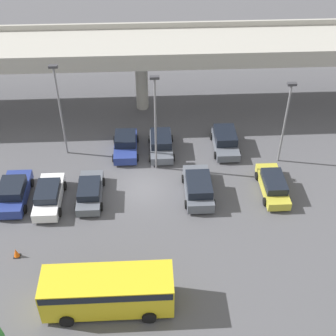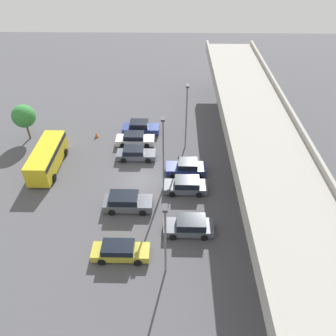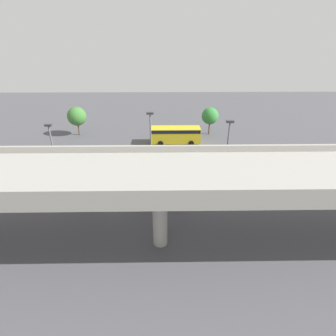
# 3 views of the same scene
# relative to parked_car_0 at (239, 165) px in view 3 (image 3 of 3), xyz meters

# --- Properties ---
(ground_plane) EXTENTS (109.37, 109.37, 0.00)m
(ground_plane) POSITION_rel_parked_car_0_xyz_m (9.74, 0.82, -0.77)
(ground_plane) COLOR #4C4C51
(highway_overpass) EXTENTS (52.19, 7.18, 7.17)m
(highway_overpass) POSITION_rel_parked_car_0_xyz_m (9.74, 12.91, 5.24)
(highway_overpass) COLOR #9E9B93
(highway_overpass) RESTS_ON ground_plane
(parked_car_0) EXTENTS (2.19, 4.75, 1.66)m
(parked_car_0) POSITION_rel_parked_car_0_xyz_m (0.00, 0.00, 0.00)
(parked_car_0) COLOR navy
(parked_car_0) RESTS_ON ground_plane
(parked_car_1) EXTENTS (2.07, 4.74, 1.52)m
(parked_car_1) POSITION_rel_parked_car_0_xyz_m (2.65, -0.46, -0.05)
(parked_car_1) COLOR silver
(parked_car_1) RESTS_ON ground_plane
(parked_car_2) EXTENTS (2.01, 4.57, 1.40)m
(parked_car_2) POSITION_rel_parked_car_0_xyz_m (5.67, -0.10, -0.10)
(parked_car_2) COLOR #515660
(parked_car_2) RESTS_ON ground_plane
(parked_car_3) EXTENTS (2.17, 4.37, 1.56)m
(parked_car_3) POSITION_rel_parked_car_0_xyz_m (8.24, 5.78, -0.05)
(parked_car_3) COLOR navy
(parked_car_3) RESTS_ON ground_plane
(parked_car_4) EXTENTS (2.14, 4.46, 1.53)m
(parked_car_4) POSITION_rel_parked_car_0_xyz_m (11.27, 5.68, -0.04)
(parked_car_4) COLOR #515660
(parked_car_4) RESTS_ON ground_plane
(parked_car_5) EXTENTS (2.25, 4.76, 1.64)m
(parked_car_5) POSITION_rel_parked_car_0_xyz_m (13.87, -0.15, 0.02)
(parked_car_5) COLOR #515660
(parked_car_5) RESTS_ON ground_plane
(parked_car_6) EXTENTS (2.19, 4.51, 1.57)m
(parked_car_6) POSITION_rel_parked_car_0_xyz_m (16.80, 5.85, -0.02)
(parked_car_6) COLOR #515660
(parked_car_6) RESTS_ON ground_plane
(parked_car_7) EXTENTS (1.97, 4.85, 1.42)m
(parked_car_7) POSITION_rel_parked_car_0_xyz_m (19.63, -0.05, -0.08)
(parked_car_7) COLOR gold
(parked_car_7) RESTS_ON ground_plane
(shuttle_bus) EXTENTS (7.65, 2.75, 2.57)m
(shuttle_bus) POSITION_rel_parked_car_0_xyz_m (7.56, -9.76, 0.77)
(shuttle_bus) COLOR gold
(shuttle_bus) RESTS_ON ground_plane
(lamp_post_near_aisle) EXTENTS (0.70, 0.35, 7.31)m
(lamp_post_near_aisle) POSITION_rel_parked_car_0_xyz_m (21.01, 3.80, 3.56)
(lamp_post_near_aisle) COLOR slate
(lamp_post_near_aisle) RESTS_ON ground_plane
(lamp_post_mid_lot) EXTENTS (0.70, 0.35, 8.18)m
(lamp_post_mid_lot) POSITION_rel_parked_car_0_xyz_m (3.23, 5.80, 4.02)
(lamp_post_mid_lot) COLOR slate
(lamp_post_mid_lot) RESTS_ON ground_plane
(lamp_post_by_overpass) EXTENTS (0.70, 0.35, 8.36)m
(lamp_post_by_overpass) POSITION_rel_parked_car_0_xyz_m (10.78, 3.35, 4.11)
(lamp_post_by_overpass) COLOR slate
(lamp_post_by_overpass) RESTS_ON ground_plane
(tree_front_left) EXTENTS (2.83, 2.83, 4.63)m
(tree_front_left) POSITION_rel_parked_car_0_xyz_m (1.56, -14.13, 2.43)
(tree_front_left) COLOR brown
(tree_front_left) RESTS_ON ground_plane
(tree_front_centre) EXTENTS (3.14, 3.14, 4.82)m
(tree_front_centre) POSITION_rel_parked_car_0_xyz_m (24.05, -14.08, 2.48)
(tree_front_centre) COLOR brown
(tree_front_centre) RESTS_ON ground_plane
(traffic_cone) EXTENTS (0.44, 0.44, 0.70)m
(traffic_cone) POSITION_rel_parked_car_0_xyz_m (1.22, -5.62, -0.44)
(traffic_cone) COLOR black
(traffic_cone) RESTS_ON ground_plane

